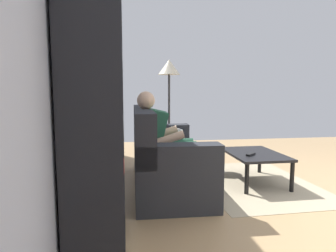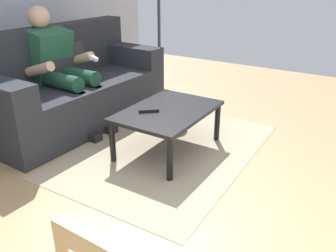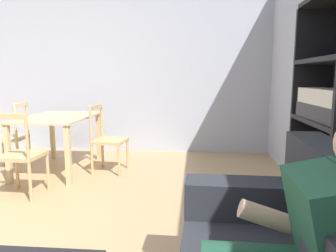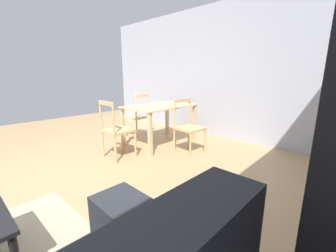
{
  "view_description": "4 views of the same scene",
  "coord_description": "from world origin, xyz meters",
  "views": [
    {
      "loc": [
        -2.46,
        2.62,
        1.17
      ],
      "look_at": [
        1.09,
        2.09,
        0.75
      ],
      "focal_mm": 31.39,
      "sensor_mm": 36.0,
      "label": 1
    },
    {
      "loc": [
        -1.35,
        -0.54,
        1.48
      ],
      "look_at": [
        1.05,
        0.97,
        0.23
      ],
      "focal_mm": 38.0,
      "sensor_mm": 36.0,
      "label": 2
    },
    {
      "loc": [
        2.15,
        1.76,
        1.31
      ],
      "look_at": [
        -0.49,
        1.53,
        0.9
      ],
      "focal_mm": 33.98,
      "sensor_mm": 36.0,
      "label": 3
    },
    {
      "loc": [
        0.8,
        2.72,
        1.31
      ],
      "look_at": [
        -0.49,
        1.53,
        0.9
      ],
      "focal_mm": 22.65,
      "sensor_mm": 36.0,
      "label": 4
    }
  ],
  "objects": [
    {
      "name": "couch",
      "position": [
        1.09,
        2.16,
        0.36
      ],
      "size": [
        1.97,
        0.88,
        0.97
      ],
      "color": "#282B30",
      "rests_on": "ground_plane"
    },
    {
      "name": "person_lounging",
      "position": [
        0.96,
        2.15,
        0.62
      ],
      "size": [
        0.6,
        0.89,
        1.18
      ],
      "color": "#23563D",
      "rests_on": "ground_plane"
    },
    {
      "name": "coffee_table",
      "position": [
        1.05,
        0.97,
        0.34
      ],
      "size": [
        0.92,
        0.64,
        0.39
      ],
      "color": "black",
      "rests_on": "ground_plane"
    },
    {
      "name": "tv_remote",
      "position": [
        0.92,
        1.08,
        0.4
      ],
      "size": [
        0.15,
        0.16,
        0.02
      ],
      "primitive_type": "cube",
      "rotation": [
        0.0,
        0.0,
        0.73
      ],
      "color": "black",
      "rests_on": "coffee_table"
    },
    {
      "name": "area_rug",
      "position": [
        1.05,
        0.97,
        0.0
      ],
      "size": [
        2.03,
        1.44,
        0.01
      ],
      "primitive_type": "cube",
      "rotation": [
        0.0,
        0.0,
        0.02
      ],
      "color": "tan",
      "rests_on": "ground_plane"
    }
  ]
}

